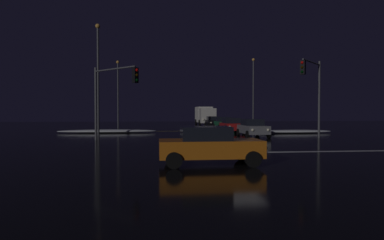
% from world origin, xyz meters
% --- Properties ---
extents(ground, '(120.00, 120.00, 0.10)m').
position_xyz_m(ground, '(0.00, 0.00, -0.05)').
color(ground, black).
extents(stop_line_north, '(0.35, 15.04, 0.01)m').
position_xyz_m(stop_line_north, '(0.00, 8.75, 0.00)').
color(stop_line_north, white).
rests_on(stop_line_north, ground).
extents(centre_line_ns, '(22.00, 0.15, 0.01)m').
position_xyz_m(centre_line_ns, '(0.00, 20.35, 0.00)').
color(centre_line_ns, yellow).
rests_on(centre_line_ns, ground).
extents(snow_bank_left_curb, '(10.18, 1.50, 0.36)m').
position_xyz_m(snow_bank_left_curb, '(-9.55, 17.84, 0.18)').
color(snow_bank_left_curb, white).
rests_on(snow_bank_left_curb, ground).
extents(snow_bank_right_curb, '(8.20, 1.50, 0.35)m').
position_xyz_m(snow_bank_right_curb, '(9.55, 15.33, 0.18)').
color(snow_bank_right_curb, white).
rests_on(snow_bank_right_curb, ground).
extents(sedan_gray, '(2.02, 4.33, 1.57)m').
position_xyz_m(sedan_gray, '(3.94, 10.86, 0.80)').
color(sedan_gray, slate).
rests_on(sedan_gray, ground).
extents(sedan_red, '(2.02, 4.33, 1.57)m').
position_xyz_m(sedan_red, '(3.43, 16.88, 0.80)').
color(sedan_red, maroon).
rests_on(sedan_red, ground).
extents(sedan_green, '(2.02, 4.33, 1.57)m').
position_xyz_m(sedan_green, '(3.94, 23.28, 0.80)').
color(sedan_green, '#14512D').
rests_on(sedan_green, ground).
extents(sedan_black, '(2.02, 4.33, 1.57)m').
position_xyz_m(sedan_black, '(3.74, 29.88, 0.80)').
color(sedan_black, black).
rests_on(sedan_black, ground).
extents(box_truck, '(2.68, 8.28, 3.08)m').
position_xyz_m(box_truck, '(3.60, 37.28, 1.71)').
color(box_truck, beige).
rests_on(box_truck, ground).
extents(sedan_orange_crossing, '(4.33, 2.02, 1.57)m').
position_xyz_m(sedan_orange_crossing, '(-2.28, -3.76, 0.80)').
color(sedan_orange_crossing, '#C66014').
rests_on(sedan_orange_crossing, ground).
extents(traffic_signal_nw, '(3.58, 3.58, 5.64)m').
position_xyz_m(traffic_signal_nw, '(-7.68, 7.68, 3.94)').
color(traffic_signal_nw, '#4C4C51').
rests_on(traffic_signal_nw, ground).
extents(traffic_signal_ne, '(3.01, 3.01, 6.44)m').
position_xyz_m(traffic_signal_ne, '(8.02, 8.02, 4.42)').
color(traffic_signal_ne, '#4C4C51').
rests_on(traffic_signal_ne, ground).
extents(streetlamp_left_far, '(0.44, 0.44, 9.48)m').
position_xyz_m(streetlamp_left_far, '(-9.85, 30.35, 5.43)').
color(streetlamp_left_far, '#424247').
rests_on(streetlamp_left_far, ground).
extents(streetlamp_right_far, '(0.44, 0.44, 10.16)m').
position_xyz_m(streetlamp_right_far, '(9.85, 30.35, 5.78)').
color(streetlamp_right_far, '#424247').
rests_on(streetlamp_right_far, ground).
extents(streetlamp_left_near, '(0.44, 0.44, 10.39)m').
position_xyz_m(streetlamp_left_near, '(-9.85, 14.35, 5.91)').
color(streetlamp_left_near, '#424247').
rests_on(streetlamp_left_near, ground).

